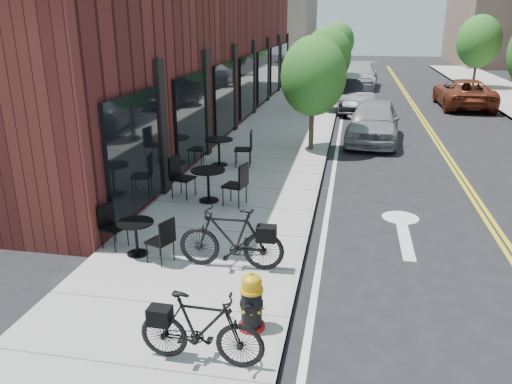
# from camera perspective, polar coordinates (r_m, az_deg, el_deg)

# --- Properties ---
(ground) EXTENTS (120.00, 120.00, 0.00)m
(ground) POSITION_cam_1_polar(r_m,az_deg,el_deg) (9.14, 5.09, -9.65)
(ground) COLOR black
(ground) RESTS_ON ground
(sidewalk_near) EXTENTS (4.00, 70.00, 0.12)m
(sidewalk_near) POSITION_cam_1_polar(r_m,az_deg,el_deg) (18.70, 2.22, 5.70)
(sidewalk_near) COLOR #9E9B93
(sidewalk_near) RESTS_ON ground
(building_near) EXTENTS (5.00, 28.00, 7.00)m
(building_near) POSITION_cam_1_polar(r_m,az_deg,el_deg) (23.16, -7.62, 16.74)
(building_near) COLOR #441716
(building_near) RESTS_ON ground
(bg_building_left) EXTENTS (8.00, 14.00, 10.00)m
(bg_building_left) POSITION_cam_1_polar(r_m,az_deg,el_deg) (56.67, 2.15, 19.69)
(bg_building_left) COLOR #726656
(bg_building_left) RESTS_ON ground
(bg_building_right) EXTENTS (10.00, 16.00, 12.00)m
(bg_building_right) POSITION_cam_1_polar(r_m,az_deg,el_deg) (59.99, 27.16, 18.67)
(bg_building_right) COLOR brown
(bg_building_right) RESTS_ON ground
(tree_near_a) EXTENTS (2.20, 2.20, 3.81)m
(tree_near_a) POSITION_cam_1_polar(r_m,az_deg,el_deg) (17.13, 6.56, 13.00)
(tree_near_a) COLOR #382B1E
(tree_near_a) RESTS_ON sidewalk_near
(tree_near_b) EXTENTS (2.30, 2.30, 3.98)m
(tree_near_b) POSITION_cam_1_polar(r_m,az_deg,el_deg) (25.08, 8.11, 15.09)
(tree_near_b) COLOR #382B1E
(tree_near_b) RESTS_ON sidewalk_near
(tree_near_c) EXTENTS (2.10, 2.10, 3.67)m
(tree_near_c) POSITION_cam_1_polar(r_m,az_deg,el_deg) (33.07, 8.90, 15.65)
(tree_near_c) COLOR #382B1E
(tree_near_c) RESTS_ON sidewalk_near
(tree_near_d) EXTENTS (2.40, 2.40, 4.11)m
(tree_near_d) POSITION_cam_1_polar(r_m,az_deg,el_deg) (41.04, 9.42, 16.62)
(tree_near_d) COLOR #382B1E
(tree_near_d) RESTS_ON sidewalk_near
(tree_far_c) EXTENTS (2.80, 2.80, 4.62)m
(tree_far_c) POSITION_cam_1_polar(r_m,az_deg,el_deg) (36.87, 24.13, 15.44)
(tree_far_c) COLOR #382B1E
(tree_far_c) RESTS_ON sidewalk_far
(fire_hydrant) EXTENTS (0.45, 0.45, 0.90)m
(fire_hydrant) POSITION_cam_1_polar(r_m,az_deg,el_deg) (7.33, -0.51, -12.48)
(fire_hydrant) COLOR maroon
(fire_hydrant) RESTS_ON sidewalk_near
(bicycle_left) EXTENTS (1.93, 0.59, 1.15)m
(bicycle_left) POSITION_cam_1_polar(r_m,az_deg,el_deg) (8.94, -2.86, -5.31)
(bicycle_left) COLOR black
(bicycle_left) RESTS_ON sidewalk_near
(bicycle_right) EXTENTS (1.69, 0.51, 1.01)m
(bicycle_right) POSITION_cam_1_polar(r_m,az_deg,el_deg) (6.68, -6.30, -15.29)
(bicycle_right) COLOR black
(bicycle_right) RESTS_ON sidewalk_near
(bistro_set_a) EXTENTS (1.64, 0.96, 0.87)m
(bistro_set_a) POSITION_cam_1_polar(r_m,az_deg,el_deg) (9.75, -13.55, -4.60)
(bistro_set_a) COLOR black
(bistro_set_a) RESTS_ON sidewalk_near
(bistro_set_b) EXTENTS (2.00, 1.01, 1.05)m
(bistro_set_b) POSITION_cam_1_polar(r_m,az_deg,el_deg) (12.29, -5.48, 1.30)
(bistro_set_b) COLOR black
(bistro_set_b) RESTS_ON sidewalk_near
(bistro_set_c) EXTENTS (2.04, 0.97, 1.08)m
(bistro_set_c) POSITION_cam_1_polar(r_m,az_deg,el_deg) (15.37, -4.25, 5.02)
(bistro_set_c) COLOR black
(bistro_set_c) RESTS_ON sidewalk_near
(parked_car_a) EXTENTS (2.21, 4.75, 1.58)m
(parked_car_a) POSITION_cam_1_polar(r_m,az_deg,el_deg) (19.38, 13.25, 7.89)
(parked_car_a) COLOR gray
(parked_car_a) RESTS_ON ground
(parked_car_b) EXTENTS (2.02, 4.94, 1.59)m
(parked_car_b) POSITION_cam_1_polar(r_m,az_deg,el_deg) (25.94, 11.14, 10.78)
(parked_car_b) COLOR black
(parked_car_b) RESTS_ON ground
(parked_car_c) EXTENTS (2.69, 5.82, 1.65)m
(parked_car_c) POSITION_cam_1_polar(r_m,az_deg,el_deg) (35.25, 11.75, 12.90)
(parked_car_c) COLOR #B3B3B8
(parked_car_c) RESTS_ON ground
(parked_car_far) EXTENTS (2.53, 5.40, 1.49)m
(parked_car_far) POSITION_cam_1_polar(r_m,az_deg,el_deg) (28.71, 22.63, 10.37)
(parked_car_far) COLOR maroon
(parked_car_far) RESTS_ON ground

